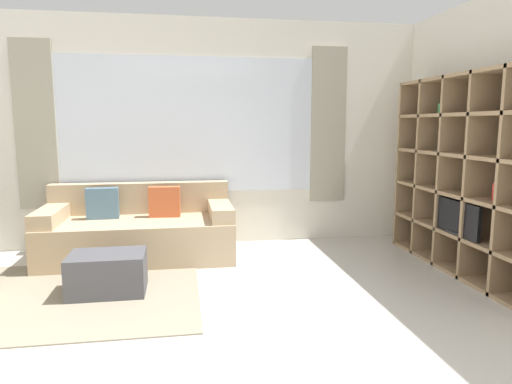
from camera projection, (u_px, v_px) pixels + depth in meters
name	position (u px, v px, depth m)	size (l,w,h in m)	color
wall_back	(189.00, 133.00, 5.47)	(6.83, 0.11, 2.70)	silver
wall_right	(498.00, 136.00, 4.29)	(0.07, 4.48, 2.70)	silver
area_rug	(52.00, 296.00, 3.90)	(2.50, 1.84, 0.01)	gray
shelving_unit	(469.00, 176.00, 4.45)	(0.35, 2.25, 1.94)	#232328
couch_main	(139.00, 231.00, 5.02)	(2.02, 0.96, 0.79)	tan
ottoman	(108.00, 274.00, 3.95)	(0.64, 0.45, 0.36)	#47474C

